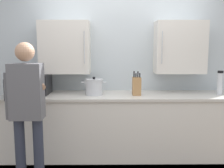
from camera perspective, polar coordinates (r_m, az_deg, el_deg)
name	(u,v)px	position (r m, az deg, el deg)	size (l,w,h in m)	color
back_wall_tiled	(122,61)	(3.80, 2.22, 5.19)	(3.71, 0.44, 2.66)	#B2BCC1
counter_unit	(123,128)	(3.64, 2.39, -9.70)	(3.27, 0.69, 0.95)	beige
microwave_oven	(29,84)	(3.70, -17.93, -0.02)	(0.51, 0.73, 0.28)	black
stock_pot	(94,87)	(3.48, -4.01, -0.64)	(0.33, 0.24, 0.24)	#B7BABF
knife_block	(137,86)	(3.47, 5.46, -0.43)	(0.11, 0.15, 0.33)	#A37547
thermos_flask	(220,83)	(3.75, 22.75, 0.26)	(0.08, 0.08, 0.33)	#B7BABF
person_figure	(27,105)	(2.91, -18.29, -4.34)	(0.44, 0.60, 1.64)	#282D3D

